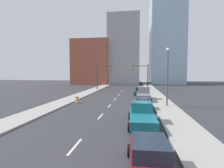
{
  "coord_description": "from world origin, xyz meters",
  "views": [
    {
      "loc": [
        3.67,
        -0.43,
        4.42
      ],
      "look_at": [
        -1.35,
        34.44,
        2.2
      ],
      "focal_mm": 28.0,
      "sensor_mm": 36.0,
      "label": 1
    }
  ],
  "objects": [
    {
      "name": "lane_stripe_at_42m",
      "position": [
        0.0,
        41.89,
        0.0
      ],
      "size": [
        0.16,
        2.4,
        0.01
      ],
      "primitive_type": "cube",
      "color": "beige",
      "rests_on": "ground"
    },
    {
      "name": "pickup_truck_teal",
      "position": [
        4.1,
        14.4,
        0.77
      ],
      "size": [
        2.45,
        5.63,
        1.87
      ],
      "rotation": [
        0.0,
        0.0,
        0.03
      ],
      "color": "#196B75",
      "rests_on": "ground"
    },
    {
      "name": "pickup_truck_gray",
      "position": [
        4.75,
        27.96,
        0.87
      ],
      "size": [
        2.52,
        6.14,
        2.14
      ],
      "rotation": [
        0.0,
        0.0,
        -0.04
      ],
      "color": "slate",
      "rests_on": "ground"
    },
    {
      "name": "building_office_center",
      "position": [
        -1.55,
        73.66,
        13.33
      ],
      "size": [
        12.0,
        20.0,
        26.66
      ],
      "color": "#99999E",
      "rests_on": "ground"
    },
    {
      "name": "traffic_signal_left",
      "position": [
        -5.58,
        44.09,
        4.24
      ],
      "size": [
        4.02,
        0.35,
        6.6
      ],
      "color": "#38383D",
      "rests_on": "ground"
    },
    {
      "name": "street_lamp",
      "position": [
        7.59,
        23.12,
        4.5
      ],
      "size": [
        0.44,
        0.44,
        7.69
      ],
      "color": "#4C4C51",
      "rests_on": "ground"
    },
    {
      "name": "lane_stripe_at_9m",
      "position": [
        0.0,
        9.42,
        0.0
      ],
      "size": [
        0.16,
        2.4,
        0.01
      ],
      "primitive_type": "cube",
      "color": "beige",
      "rests_on": "ground"
    },
    {
      "name": "sedan_maroon",
      "position": [
        4.25,
        7.13,
        0.69
      ],
      "size": [
        2.11,
        4.8,
        1.52
      ],
      "rotation": [
        0.0,
        0.0,
        0.02
      ],
      "color": "maroon",
      "rests_on": "ground"
    },
    {
      "name": "lane_stripe_at_23m",
      "position": [
        0.0,
        22.57,
        0.0
      ],
      "size": [
        0.16,
        2.4,
        0.01
      ],
      "primitive_type": "cube",
      "color": "beige",
      "rests_on": "ground"
    },
    {
      "name": "sidewalk_left",
      "position": [
        -7.33,
        48.67,
        0.08
      ],
      "size": [
        3.03,
        97.34,
        0.16
      ],
      "color": "#9E9B93",
      "rests_on": "ground"
    },
    {
      "name": "building_brick_left",
      "position": [
        -14.14,
        69.66,
        8.57
      ],
      "size": [
        14.0,
        16.0,
        17.14
      ],
      "color": "#9E513D",
      "rests_on": "ground"
    },
    {
      "name": "lane_stripe_at_29m",
      "position": [
        0.0,
        28.6,
        0.0
      ],
      "size": [
        0.16,
        2.4,
        0.01
      ],
      "primitive_type": "cube",
      "color": "beige",
      "rests_on": "ground"
    },
    {
      "name": "sidewalk_right",
      "position": [
        7.33,
        48.67,
        0.08
      ],
      "size": [
        3.03,
        97.34,
        0.16
      ],
      "color": "#9E9B93",
      "rests_on": "ground"
    },
    {
      "name": "sedan_green",
      "position": [
        4.15,
        35.16,
        0.7
      ],
      "size": [
        2.17,
        4.37,
        1.54
      ],
      "rotation": [
        0.0,
        0.0,
        0.04
      ],
      "color": "#1E6033",
      "rests_on": "ground"
    },
    {
      "name": "lane_stripe_at_35m",
      "position": [
        0.0,
        34.56,
        0.0
      ],
      "size": [
        0.16,
        2.4,
        0.01
      ],
      "primitive_type": "cube",
      "color": "beige",
      "rests_on": "ground"
    },
    {
      "name": "building_glass_right",
      "position": [
        15.52,
        77.66,
        17.74
      ],
      "size": [
        13.0,
        20.0,
        35.47
      ],
      "color": "#99B7CC",
      "rests_on": "ground"
    },
    {
      "name": "traffic_barrel",
      "position": [
        -5.03,
        23.92,
        0.47
      ],
      "size": [
        0.56,
        0.56,
        0.95
      ],
      "color": "orange",
      "rests_on": "ground"
    },
    {
      "name": "lane_stripe_at_17m",
      "position": [
        0.0,
        16.81,
        0.0
      ],
      "size": [
        0.16,
        2.4,
        0.01
      ],
      "primitive_type": "cube",
      "color": "beige",
      "rests_on": "ground"
    },
    {
      "name": "sedan_white",
      "position": [
        4.34,
        20.8,
        0.64
      ],
      "size": [
        2.12,
        4.66,
        1.37
      ],
      "rotation": [
        0.0,
        0.0,
        0.01
      ],
      "color": "silver",
      "rests_on": "ground"
    },
    {
      "name": "traffic_signal_right",
      "position": [
        5.25,
        44.09,
        4.24
      ],
      "size": [
        4.02,
        0.35,
        6.6
      ],
      "color": "#38383D",
      "rests_on": "ground"
    }
  ]
}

